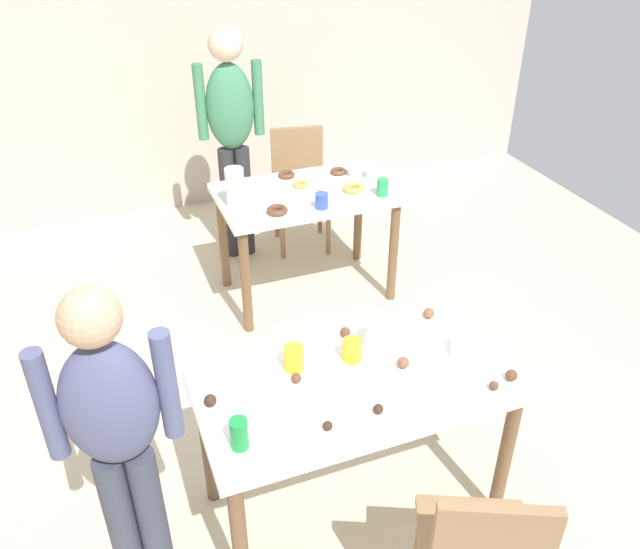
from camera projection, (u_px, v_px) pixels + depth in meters
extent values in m
plane|color=beige|center=(327.00, 474.00, 3.14)|extent=(6.40, 6.40, 0.00)
cube|color=#BCB2A3|center=(173.00, 47.00, 4.97)|extent=(6.40, 0.10, 2.60)
cube|color=white|center=(356.00, 384.00, 2.61)|extent=(1.27, 0.67, 0.04)
cylinder|color=brown|center=(240.00, 545.00, 2.42)|extent=(0.06, 0.06, 0.71)
cylinder|color=brown|center=(505.00, 459.00, 2.77)|extent=(0.06, 0.06, 0.71)
cylinder|color=brown|center=(207.00, 441.00, 2.85)|extent=(0.06, 0.06, 0.71)
cylinder|color=brown|center=(440.00, 378.00, 3.20)|extent=(0.06, 0.06, 0.71)
cube|color=white|center=(306.00, 194.00, 4.10)|extent=(1.11, 0.68, 0.04)
cylinder|color=brown|center=(246.00, 282.00, 3.93)|extent=(0.06, 0.06, 0.71)
cylinder|color=brown|center=(393.00, 252.00, 4.23)|extent=(0.06, 0.06, 0.71)
cylinder|color=brown|center=(223.00, 240.00, 4.37)|extent=(0.06, 0.06, 0.71)
cylinder|color=brown|center=(358.00, 215.00, 4.67)|extent=(0.06, 0.06, 0.71)
cube|color=olive|center=(475.00, 547.00, 2.33)|extent=(0.53, 0.53, 0.04)
cylinder|color=olive|center=(419.00, 542.00, 2.60)|extent=(0.04, 0.04, 0.41)
cylinder|color=olive|center=(506.00, 547.00, 2.58)|extent=(0.04, 0.04, 0.41)
cube|color=olive|center=(301.00, 193.00, 4.80)|extent=(0.47, 0.47, 0.04)
cube|color=olive|center=(297.00, 155.00, 4.83)|extent=(0.38, 0.11, 0.42)
cylinder|color=olive|center=(328.00, 229.00, 4.81)|extent=(0.04, 0.04, 0.41)
cylinder|color=olive|center=(283.00, 233.00, 4.75)|extent=(0.04, 0.04, 0.41)
cylinder|color=olive|center=(320.00, 209.00, 5.09)|extent=(0.04, 0.04, 0.41)
cylinder|color=olive|center=(277.00, 213.00, 5.04)|extent=(0.04, 0.04, 0.41)
cylinder|color=#383D4C|center=(123.00, 527.00, 2.47)|extent=(0.11, 0.11, 0.72)
cylinder|color=#383D4C|center=(153.00, 521.00, 2.50)|extent=(0.11, 0.11, 0.72)
ellipsoid|color=#4C5175|center=(110.00, 404.00, 2.15)|extent=(0.34, 0.23, 0.51)
sphere|color=tan|center=(90.00, 317.00, 1.97)|extent=(0.20, 0.20, 0.20)
cylinder|color=#4C5175|center=(47.00, 406.00, 2.09)|extent=(0.08, 0.08, 0.44)
cylinder|color=#4C5175|center=(167.00, 385.00, 2.18)|extent=(0.08, 0.08, 0.44)
cylinder|color=#28282D|center=(245.00, 202.00, 4.72)|extent=(0.11, 0.11, 0.83)
cylinder|color=#28282D|center=(230.00, 204.00, 4.70)|extent=(0.11, 0.11, 0.83)
ellipsoid|color=#3D7A56|center=(230.00, 107.00, 4.33)|extent=(0.34, 0.23, 0.58)
sphere|color=beige|center=(225.00, 44.00, 4.12)|extent=(0.22, 0.22, 0.22)
cylinder|color=#3D7A56|center=(258.00, 98.00, 4.35)|extent=(0.08, 0.08, 0.50)
cylinder|color=#3D7A56|center=(200.00, 103.00, 4.27)|extent=(0.08, 0.08, 0.50)
cylinder|color=white|center=(472.00, 348.00, 2.72)|extent=(0.17, 0.17, 0.06)
cylinder|color=#198438|center=(239.00, 434.00, 2.27)|extent=(0.07, 0.07, 0.12)
cube|color=silver|center=(287.00, 426.00, 2.38)|extent=(0.17, 0.02, 0.01)
cylinder|color=white|center=(375.00, 335.00, 2.76)|extent=(0.09, 0.09, 0.10)
cylinder|color=yellow|center=(294.00, 358.00, 2.63)|extent=(0.08, 0.08, 0.11)
cylinder|color=yellow|center=(352.00, 350.00, 2.68)|extent=(0.08, 0.08, 0.10)
sphere|color=brown|center=(511.00, 375.00, 2.59)|extent=(0.05, 0.05, 0.05)
sphere|color=#3D2319|center=(210.00, 400.00, 2.46)|extent=(0.05, 0.05, 0.05)
sphere|color=brown|center=(403.00, 363.00, 2.65)|extent=(0.05, 0.05, 0.05)
sphere|color=brown|center=(494.00, 386.00, 2.54)|extent=(0.04, 0.04, 0.04)
sphere|color=brown|center=(296.00, 378.00, 2.58)|extent=(0.04, 0.04, 0.04)
sphere|color=brown|center=(345.00, 332.00, 2.83)|extent=(0.04, 0.04, 0.04)
sphere|color=brown|center=(429.00, 313.00, 2.94)|extent=(0.05, 0.05, 0.05)
sphere|color=#3D2319|center=(378.00, 409.00, 2.43)|extent=(0.04, 0.04, 0.04)
sphere|color=#3D2319|center=(328.00, 426.00, 2.36)|extent=(0.04, 0.04, 0.04)
cylinder|color=white|center=(236.00, 187.00, 3.85)|extent=(0.11, 0.11, 0.24)
cylinder|color=white|center=(356.00, 169.00, 4.25)|extent=(0.09, 0.09, 0.10)
cylinder|color=green|center=(382.00, 187.00, 4.00)|extent=(0.07, 0.07, 0.11)
cylinder|color=#3351B2|center=(322.00, 201.00, 3.86)|extent=(0.08, 0.08, 0.10)
cylinder|color=white|center=(372.00, 170.00, 4.21)|extent=(0.07, 0.07, 0.12)
torus|color=white|center=(326.00, 187.00, 4.10)|extent=(0.11, 0.11, 0.03)
torus|color=brown|center=(277.00, 210.00, 3.82)|extent=(0.13, 0.13, 0.04)
torus|color=gold|center=(354.00, 188.00, 4.08)|extent=(0.13, 0.13, 0.04)
torus|color=brown|center=(338.00, 171.00, 4.31)|extent=(0.11, 0.11, 0.03)
torus|color=gold|center=(300.00, 184.00, 4.14)|extent=(0.10, 0.10, 0.03)
torus|color=brown|center=(287.00, 175.00, 4.26)|extent=(0.11, 0.11, 0.03)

